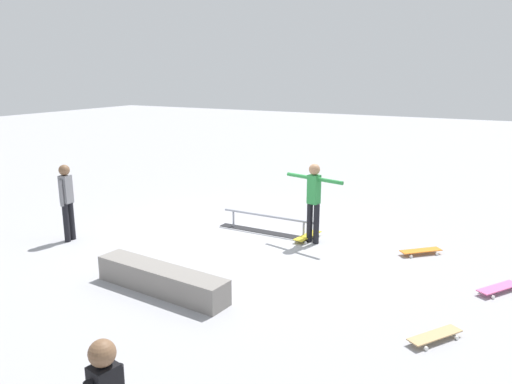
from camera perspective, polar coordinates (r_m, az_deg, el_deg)
ground_plane at (r=10.33m, az=-2.69°, el=-5.35°), size 60.00×60.00×0.00m
grind_rail at (r=10.65m, az=1.29°, el=-3.78°), size 2.27×0.26×0.40m
skate_ledge at (r=8.04m, az=-10.76°, el=-9.78°), size 2.42×0.66×0.40m
skater_main at (r=9.90m, az=6.60°, el=-0.63°), size 1.28×0.36×1.61m
skateboard_main at (r=10.32m, az=5.92°, el=-5.00°), size 0.35×0.82×0.09m
bystander_grey_shirt at (r=10.66m, az=-20.78°, el=-0.67°), size 0.21×0.36×1.57m
loose_skateboard_pink at (r=8.78m, az=25.92°, el=-9.80°), size 0.60×0.78×0.09m
loose_skateboard_natural at (r=7.02m, az=19.73°, el=-15.15°), size 0.61×0.78×0.09m
loose_skateboard_orange at (r=9.94m, az=18.29°, el=-6.38°), size 0.72×0.70×0.09m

